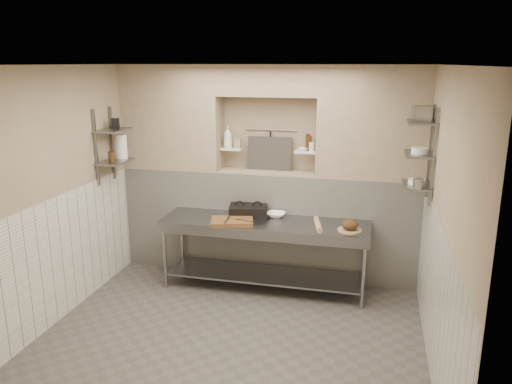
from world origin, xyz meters
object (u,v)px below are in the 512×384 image
(rolling_pin, at_px, (318,225))
(panini_press, at_px, (248,210))
(cutting_board, at_px, (232,221))
(jug_left, at_px, (121,146))
(bowl_alcove, at_px, (303,149))
(bread_loaf, at_px, (350,225))
(prep_table, at_px, (264,241))
(mixing_bowl, at_px, (276,215))
(bottle_soap, at_px, (228,137))

(rolling_pin, bearing_deg, panini_press, 163.35)
(cutting_board, relative_size, jug_left, 1.67)
(panini_press, bearing_deg, rolling_pin, -27.95)
(bowl_alcove, xyz_separation_m, jug_left, (-2.30, -0.52, 0.03))
(bread_loaf, bearing_deg, bowl_alcove, 134.97)
(prep_table, bearing_deg, rolling_pin, -6.24)
(bread_loaf, xyz_separation_m, jug_left, (-2.98, 0.15, 0.79))
(panini_press, xyz_separation_m, rolling_pin, (0.93, -0.28, -0.03))
(panini_press, bearing_deg, cutting_board, -119.95)
(prep_table, bearing_deg, bread_loaf, -5.85)
(panini_press, height_order, rolling_pin, panini_press)
(bread_loaf, bearing_deg, prep_table, 174.15)
(prep_table, xyz_separation_m, mixing_bowl, (0.10, 0.23, 0.29))
(cutting_board, relative_size, bread_loaf, 2.64)
(cutting_board, height_order, bread_loaf, bread_loaf)
(cutting_board, bearing_deg, mixing_bowl, 38.04)
(mixing_bowl, xyz_separation_m, rolling_pin, (0.57, -0.30, 0.01))
(cutting_board, bearing_deg, rolling_pin, 4.11)
(prep_table, relative_size, cutting_board, 5.07)
(panini_press, xyz_separation_m, bottle_soap, (-0.37, 0.34, 0.89))
(panini_press, height_order, mixing_bowl, panini_press)
(rolling_pin, distance_m, bottle_soap, 1.71)
(mixing_bowl, distance_m, jug_left, 2.20)
(panini_press, relative_size, rolling_pin, 1.17)
(cutting_board, xyz_separation_m, bread_loaf, (1.43, 0.04, 0.05))
(prep_table, xyz_separation_m, rolling_pin, (0.67, -0.07, 0.29))
(bread_loaf, bearing_deg, mixing_bowl, 160.60)
(cutting_board, relative_size, rolling_pin, 1.10)
(panini_press, bearing_deg, bowl_alcove, 18.27)
(mixing_bowl, relative_size, bowl_alcove, 1.82)
(mixing_bowl, bearing_deg, cutting_board, -141.96)
(panini_press, distance_m, bottle_soap, 1.02)
(panini_press, height_order, bottle_soap, bottle_soap)
(mixing_bowl, height_order, bottle_soap, bottle_soap)
(prep_table, relative_size, bread_loaf, 13.38)
(mixing_bowl, distance_m, bread_loaf, 1.01)
(rolling_pin, distance_m, bowl_alcove, 1.06)
(jug_left, bearing_deg, panini_press, 5.50)
(panini_press, relative_size, bottle_soap, 1.86)
(bottle_soap, distance_m, bowl_alcove, 1.01)
(bowl_alcove, bearing_deg, cutting_board, -136.59)
(panini_press, xyz_separation_m, bowl_alcove, (0.64, 0.36, 0.77))
(bowl_alcove, bearing_deg, jug_left, -167.22)
(prep_table, height_order, rolling_pin, rolling_pin)
(cutting_board, xyz_separation_m, bottle_soap, (-0.25, 0.70, 0.94))
(cutting_board, height_order, rolling_pin, rolling_pin)
(prep_table, bearing_deg, jug_left, 178.66)
(jug_left, bearing_deg, cutting_board, -7.16)
(bottle_soap, bearing_deg, bread_loaf, -21.32)
(mixing_bowl, distance_m, bowl_alcove, 0.92)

